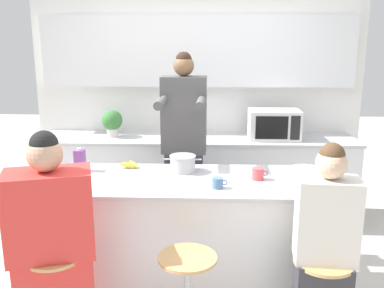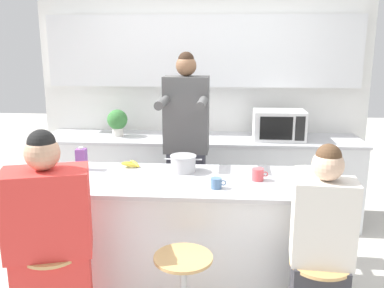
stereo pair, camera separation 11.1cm
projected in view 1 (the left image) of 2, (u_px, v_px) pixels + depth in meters
The scene contains 14 objects.
wall_back at pixel (198, 77), 4.70m from camera, with size 3.62×0.22×2.70m.
back_counter at pixel (197, 179), 4.67m from camera, with size 3.36×0.63×0.93m.
kitchen_island at pixel (192, 236), 3.29m from camera, with size 2.05×0.78×0.94m.
person_cooking at pixel (184, 158), 3.79m from camera, with size 0.40×0.60×1.85m.
person_wrapped_blanket at pixel (53, 252), 2.62m from camera, with size 0.57×0.42×1.44m.
person_seated_near at pixel (323, 264), 2.57m from camera, with size 0.37×0.29×1.39m.
cooking_pot at pixel (183, 164), 3.34m from camera, with size 0.29×0.21×0.13m.
fruit_bowl at pixel (306, 173), 3.22m from camera, with size 0.24×0.24×0.07m.
coffee_cup_near at pixel (258, 174), 3.16m from camera, with size 0.12×0.09×0.09m.
coffee_cup_far at pixel (218, 183), 2.98m from camera, with size 0.11×0.08×0.08m.
banana_bunch at pixel (129, 165), 3.45m from camera, with size 0.17×0.13×0.06m.
juice_carton at pixel (80, 160), 3.36m from camera, with size 0.08×0.08×0.19m.
microwave at pixel (274, 125), 4.45m from camera, with size 0.52×0.34×0.31m.
potted_plant at pixel (112, 121), 4.55m from camera, with size 0.22×0.22×0.29m.
Camera 1 is at (0.11, -3.02, 1.95)m, focal length 40.00 mm.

